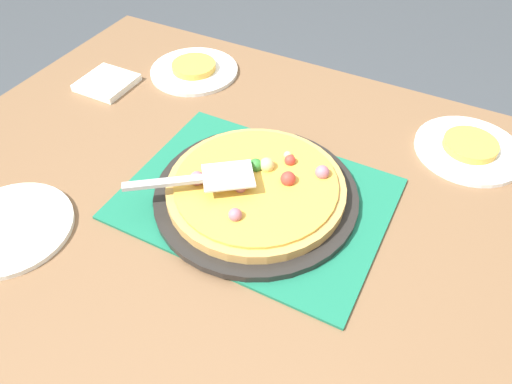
{
  "coord_description": "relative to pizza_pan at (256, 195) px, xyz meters",
  "views": [
    {
      "loc": [
        0.29,
        -0.55,
        1.4
      ],
      "look_at": [
        0.0,
        0.0,
        0.77
      ],
      "focal_mm": 33.35,
      "sensor_mm": 36.0,
      "label": 1
    }
  ],
  "objects": [
    {
      "name": "pizza_server",
      "position": [
        -0.08,
        -0.06,
        0.06
      ],
      "size": [
        0.21,
        0.17,
        0.01
      ],
      "color": "silver",
      "rests_on": "pizza"
    },
    {
      "name": "plate_side",
      "position": [
        -0.35,
        -0.27,
        -0.01
      ],
      "size": [
        0.22,
        0.22,
        0.01
      ],
      "primitive_type": "cylinder",
      "color": "white",
      "rests_on": "dining_table"
    },
    {
      "name": "served_slice_right",
      "position": [
        -0.34,
        0.32,
        0.01
      ],
      "size": [
        0.11,
        0.11,
        0.02
      ],
      "primitive_type": "cylinder",
      "color": "gold",
      "rests_on": "plate_far_right"
    },
    {
      "name": "plate_far_right",
      "position": [
        -0.34,
        0.32,
        -0.01
      ],
      "size": [
        0.22,
        0.22,
        0.01
      ],
      "primitive_type": "cylinder",
      "color": "white",
      "rests_on": "dining_table"
    },
    {
      "name": "dining_table",
      "position": [
        0.0,
        0.0,
        -0.12
      ],
      "size": [
        1.4,
        1.0,
        0.75
      ],
      "color": "brown",
      "rests_on": "ground_plane"
    },
    {
      "name": "pizza",
      "position": [
        0.0,
        0.0,
        0.02
      ],
      "size": [
        0.33,
        0.33,
        0.05
      ],
      "color": "tan",
      "rests_on": "pizza_pan"
    },
    {
      "name": "pizza_pan",
      "position": [
        0.0,
        0.0,
        0.0
      ],
      "size": [
        0.38,
        0.38,
        0.01
      ],
      "primitive_type": "cylinder",
      "color": "black",
      "rests_on": "placemat"
    },
    {
      "name": "placemat",
      "position": [
        0.0,
        0.0,
        -0.01
      ],
      "size": [
        0.48,
        0.36,
        0.01
      ],
      "primitive_type": "cube",
      "color": "#196B4C",
      "rests_on": "dining_table"
    },
    {
      "name": "served_slice_left",
      "position": [
        0.33,
        0.33,
        0.01
      ],
      "size": [
        0.11,
        0.11,
        0.02
      ],
      "primitive_type": "cylinder",
      "color": "gold",
      "rests_on": "plate_near_left"
    },
    {
      "name": "napkin_stack",
      "position": [
        -0.5,
        0.17,
        -0.01
      ],
      "size": [
        0.12,
        0.12,
        0.02
      ],
      "primitive_type": "cube",
      "color": "white",
      "rests_on": "dining_table"
    },
    {
      "name": "plate_near_left",
      "position": [
        0.33,
        0.33,
        -0.01
      ],
      "size": [
        0.22,
        0.22,
        0.01
      ],
      "primitive_type": "cylinder",
      "color": "white",
      "rests_on": "dining_table"
    },
    {
      "name": "ground_plane",
      "position": [
        0.0,
        0.0,
        -0.76
      ],
      "size": [
        8.0,
        8.0,
        0.0
      ],
      "primitive_type": "plane",
      "color": "#3D4247"
    }
  ]
}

